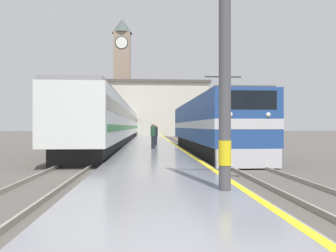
% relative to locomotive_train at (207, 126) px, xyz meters
% --- Properties ---
extents(ground_plane, '(200.00, 200.00, 0.00)m').
position_rel_locomotive_train_xyz_m(ground_plane, '(-3.88, 11.46, -1.87)').
color(ground_plane, '#514C47').
extents(platform, '(4.34, 140.00, 0.29)m').
position_rel_locomotive_train_xyz_m(platform, '(-3.88, 6.46, -1.72)').
color(platform, slate).
rests_on(platform, ground).
extents(rail_track_near, '(2.84, 140.00, 0.16)m').
position_rel_locomotive_train_xyz_m(rail_track_near, '(0.00, 6.46, -1.84)').
color(rail_track_near, '#514C47').
rests_on(rail_track_near, ground).
extents(rail_track_far, '(2.84, 140.00, 0.16)m').
position_rel_locomotive_train_xyz_m(rail_track_far, '(-7.37, 6.46, -1.84)').
color(rail_track_far, '#514C47').
rests_on(rail_track_far, ground).
extents(locomotive_train, '(2.92, 19.00, 4.62)m').
position_rel_locomotive_train_xyz_m(locomotive_train, '(0.00, 0.00, 0.00)').
color(locomotive_train, black).
rests_on(locomotive_train, ground).
extents(passenger_train, '(2.92, 50.64, 3.92)m').
position_rel_locomotive_train_xyz_m(passenger_train, '(-7.37, 16.16, 0.25)').
color(passenger_train, black).
rests_on(passenger_train, ground).
extents(catenary_mast, '(2.64, 0.31, 8.08)m').
position_rel_locomotive_train_xyz_m(catenary_mast, '(-2.27, -14.84, 2.41)').
color(catenary_mast, '#4C4C51').
rests_on(catenary_mast, platform).
extents(person_on_platform, '(0.34, 0.34, 1.79)m').
position_rel_locomotive_train_xyz_m(person_on_platform, '(-3.80, 0.08, -0.63)').
color(person_on_platform, '#23232D').
rests_on(person_on_platform, platform).
extents(second_waiting_passenger, '(0.34, 0.34, 1.71)m').
position_rel_locomotive_train_xyz_m(second_waiting_passenger, '(-3.51, 4.00, -0.68)').
color(second_waiting_passenger, '#23232D').
rests_on(second_waiting_passenger, platform).
extents(clock_tower, '(4.34, 4.34, 25.05)m').
position_rel_locomotive_train_xyz_m(clock_tower, '(-9.58, 48.42, 11.39)').
color(clock_tower, gray).
rests_on(clock_tower, ground).
extents(station_building, '(29.23, 7.03, 10.28)m').
position_rel_locomotive_train_xyz_m(station_building, '(-7.22, 39.31, 3.30)').
color(station_building, beige).
rests_on(station_building, ground).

